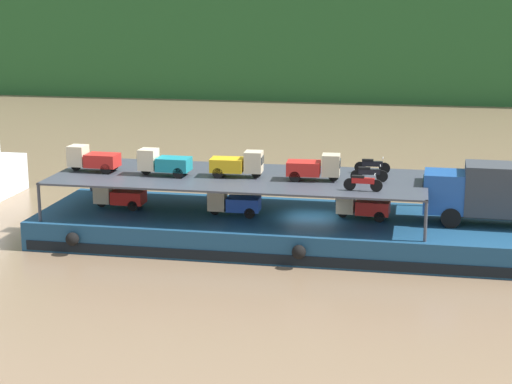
{
  "coord_description": "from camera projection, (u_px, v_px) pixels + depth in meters",
  "views": [
    {
      "loc": [
        5.37,
        -42.76,
        12.94
      ],
      "look_at": [
        -2.89,
        0.0,
        2.7
      ],
      "focal_mm": 59.84,
      "sensor_mm": 36.0,
      "label": 1
    }
  ],
  "objects": [
    {
      "name": "mini_truck_upper_fore",
      "position": [
        238.0,
        164.0,
        44.45
      ],
      "size": [
        2.78,
        1.27,
        1.38
      ],
      "color": "gold",
      "rests_on": "cargo_rack"
    },
    {
      "name": "motorcycle_upper_stbd",
      "position": [
        372.0,
        165.0,
        45.41
      ],
      "size": [
        1.9,
        0.55,
        0.87
      ],
      "color": "black",
      "rests_on": "cargo_rack"
    },
    {
      "name": "mini_truck_lower_mid",
      "position": [
        362.0,
        205.0,
        44.0
      ],
      "size": [
        2.79,
        1.29,
        1.38
      ],
      "color": "red",
      "rests_on": "cargo_barge"
    },
    {
      "name": "mini_truck_upper_bow",
      "position": [
        315.0,
        167.0,
        43.61
      ],
      "size": [
        2.79,
        1.29,
        1.38
      ],
      "color": "red",
      "rests_on": "cargo_rack"
    },
    {
      "name": "ground_plane",
      "position": [
        310.0,
        244.0,
        44.82
      ],
      "size": [
        400.0,
        400.0,
        0.0
      ],
      "primitive_type": "plane",
      "color": "#7F664C"
    },
    {
      "name": "motorcycle_upper_port",
      "position": [
        363.0,
        182.0,
        41.36
      ],
      "size": [
        1.9,
        0.55,
        0.87
      ],
      "color": "black",
      "rests_on": "cargo_rack"
    },
    {
      "name": "covered_lorry",
      "position": [
        497.0,
        192.0,
        42.55
      ],
      "size": [
        7.9,
        2.45,
        3.1
      ],
      "color": "#1E4C99",
      "rests_on": "cargo_barge"
    },
    {
      "name": "mini_truck_lower_aft",
      "position": [
        233.0,
        202.0,
        44.64
      ],
      "size": [
        2.78,
        1.26,
        1.38
      ],
      "color": "#1E47B7",
      "rests_on": "cargo_barge"
    },
    {
      "name": "mini_truck_lower_stern",
      "position": [
        119.0,
        195.0,
        46.17
      ],
      "size": [
        2.75,
        1.21,
        1.38
      ],
      "color": "red",
      "rests_on": "cargo_barge"
    },
    {
      "name": "mini_truck_upper_stern",
      "position": [
        93.0,
        159.0,
        45.84
      ],
      "size": [
        2.77,
        1.26,
        1.38
      ],
      "color": "red",
      "rests_on": "cargo_rack"
    },
    {
      "name": "mini_truck_upper_mid",
      "position": [
        164.0,
        163.0,
        44.81
      ],
      "size": [
        2.77,
        1.25,
        1.38
      ],
      "color": "teal",
      "rests_on": "cargo_rack"
    },
    {
      "name": "cargo_rack",
      "position": [
        239.0,
        178.0,
        44.73
      ],
      "size": [
        19.5,
        7.13,
        2.0
      ],
      "color": "#383D47",
      "rests_on": "cargo_barge"
    },
    {
      "name": "motorcycle_upper_centre",
      "position": [
        369.0,
        173.0,
        43.37
      ],
      "size": [
        1.9,
        0.55,
        0.87
      ],
      "color": "black",
      "rests_on": "cargo_rack"
    },
    {
      "name": "cargo_barge",
      "position": [
        310.0,
        231.0,
        44.63
      ],
      "size": [
        28.7,
        8.48,
        1.5
      ],
      "color": "navy",
      "rests_on": "ground"
    }
  ]
}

